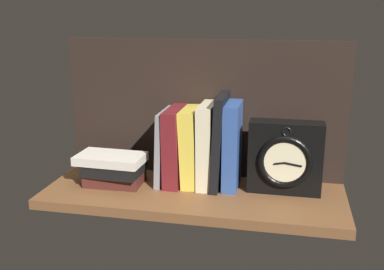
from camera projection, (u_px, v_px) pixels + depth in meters
The scene contains 10 objects.
ground_plane at pixel (193, 195), 122.41cm from camera, with size 78.55×29.01×2.50cm, color brown.
back_panel at pixel (203, 109), 130.06cm from camera, with size 78.55×1.20×38.45cm, color black.
book_gray_chess at pixel (164, 146), 126.72cm from camera, with size 1.61×14.08×20.10cm, color gray.
book_maroon_dawkins at pixel (176, 146), 126.00cm from camera, with size 4.15×14.91×20.72cm, color maroon.
book_yellow_seinlanguage at pixel (192, 147), 125.08cm from camera, with size 4.19×12.94×20.86cm, color gold.
book_cream_twain at pixel (207, 145), 124.03cm from camera, with size 3.88×13.82×22.26cm, color beige.
book_black_skeptic at pixel (220, 141), 123.00cm from camera, with size 2.20×15.04×24.93cm, color black.
book_blue_modern at pixel (232, 146), 122.60cm from camera, with size 3.89×12.44×22.86cm, color #2D4C8E.
framed_clock at pixel (285, 158), 119.03cm from camera, with size 18.83×7.38×18.83cm.
book_stack_side at pixel (114, 168), 125.87cm from camera, with size 18.31×12.00×8.56cm.
Camera 1 is at (23.37, -111.29, 46.79)cm, focal length 43.40 mm.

